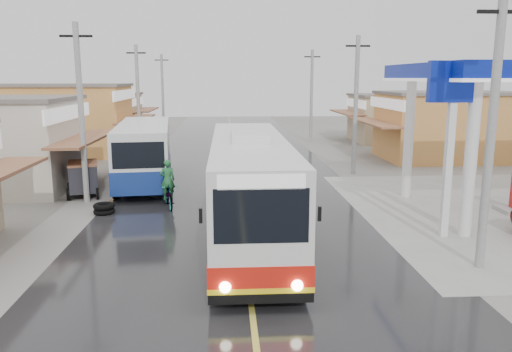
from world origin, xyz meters
The scene contains 12 objects.
ground centered at (0.00, 0.00, 0.00)m, with size 120.00×120.00×0.00m, color slate.
road centered at (0.00, 15.00, 0.01)m, with size 12.00×90.00×0.02m, color black.
centre_line centered at (0.00, 15.00, 0.02)m, with size 0.15×90.00×0.01m, color #D8CC4C.
shopfronts_left centered at (-13.00, 18.00, 0.00)m, with size 11.00×44.00×5.20m, color tan, non-canonical shape.
shopfronts_right centered at (15.00, 12.00, 0.00)m, with size 11.00×44.00×4.80m, color beige, non-canonical shape.
utility_poles_left centered at (-7.00, 16.00, 0.00)m, with size 1.60×50.00×8.00m, color gray, non-canonical shape.
utility_poles_right centered at (7.00, 15.00, 0.00)m, with size 1.60×36.00×8.00m, color gray, non-canonical shape.
coach_bus centered at (0.22, 3.42, 1.85)m, with size 2.90×12.30×3.84m.
second_bus centered at (-4.93, 12.99, 1.73)m, with size 3.60×9.91×3.22m.
cyclist centered at (-3.11, 7.70, 0.72)m, with size 1.20×2.13×2.18m.
tricycle_near centered at (-7.44, 10.17, 0.95)m, with size 1.93×2.29×1.67m.
tyre_stack centered at (-5.72, 6.86, 0.23)m, with size 0.90×0.90×0.46m.
Camera 1 is at (-0.61, -13.78, 5.63)m, focal length 35.00 mm.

